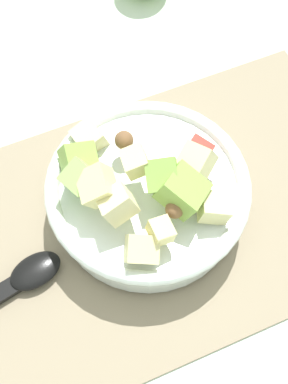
% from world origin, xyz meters
% --- Properties ---
extents(ground_plane, '(2.40, 2.40, 0.00)m').
position_xyz_m(ground_plane, '(0.00, 0.00, 0.00)').
color(ground_plane, silver).
extents(placemat, '(0.51, 0.31, 0.01)m').
position_xyz_m(placemat, '(0.00, 0.00, 0.00)').
color(placemat, gray).
rests_on(placemat, ground_plane).
extents(salad_bowl, '(0.21, 0.21, 0.11)m').
position_xyz_m(salad_bowl, '(-0.01, 0.01, 0.04)').
color(salad_bowl, white).
rests_on(salad_bowl, placemat).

